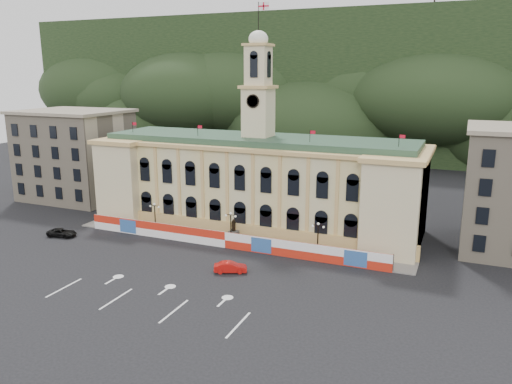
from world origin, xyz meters
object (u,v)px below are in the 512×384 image
at_px(black_suv, 62,233).
at_px(red_sedan, 230,267).
at_px(lamp_center, 231,225).
at_px(statue, 234,235).

bearing_deg(black_suv, red_sedan, -105.28).
bearing_deg(red_sedan, black_suv, 61.54).
bearing_deg(black_suv, lamp_center, -84.48).
xyz_separation_m(statue, red_sedan, (4.96, -11.42, -0.46)).
xyz_separation_m(lamp_center, red_sedan, (4.96, -10.42, -2.34)).
distance_m(red_sedan, black_suv, 32.04).
height_order(statue, lamp_center, lamp_center).
xyz_separation_m(statue, black_suv, (-26.97, -8.68, -0.53)).
height_order(lamp_center, black_suv, lamp_center).
distance_m(lamp_center, black_suv, 28.14).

